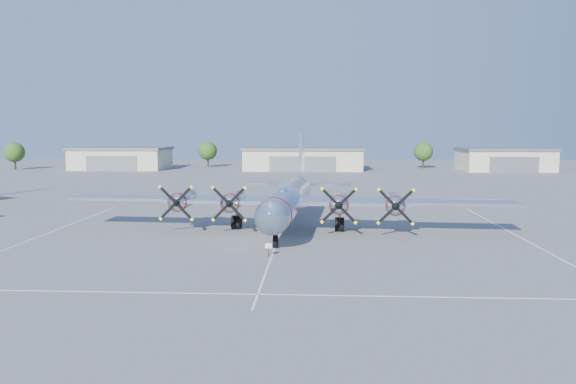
{
  "coord_description": "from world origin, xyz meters",
  "views": [
    {
      "loc": [
        3.52,
        -54.44,
        9.82
      ],
      "look_at": [
        0.4,
        4.42,
        3.2
      ],
      "focal_mm": 35.0,
      "sensor_mm": 36.0,
      "label": 1
    }
  ],
  "objects_px": {
    "tree_west": "(208,151)",
    "info_placard": "(269,247)",
    "hangar_center": "(303,159)",
    "hangar_east": "(504,159)",
    "hangar_west": "(122,158)",
    "tree_east": "(423,152)",
    "tree_far_west": "(14,152)",
    "main_bomber_b29": "(290,227)"
  },
  "relations": [
    {
      "from": "tree_west",
      "to": "tree_far_west",
      "type": "bearing_deg",
      "value": -165.07
    },
    {
      "from": "hangar_west",
      "to": "info_placard",
      "type": "distance_m",
      "value": 104.08
    },
    {
      "from": "tree_west",
      "to": "hangar_west",
      "type": "bearing_deg",
      "value": -158.11
    },
    {
      "from": "hangar_east",
      "to": "tree_east",
      "type": "height_order",
      "value": "tree_east"
    },
    {
      "from": "hangar_west",
      "to": "tree_far_west",
      "type": "bearing_deg",
      "value": -170.99
    },
    {
      "from": "tree_west",
      "to": "tree_east",
      "type": "height_order",
      "value": "same"
    },
    {
      "from": "hangar_west",
      "to": "tree_west",
      "type": "xyz_separation_m",
      "value": [
        20.0,
        8.04,
        1.51
      ]
    },
    {
      "from": "hangar_east",
      "to": "tree_east",
      "type": "relative_size",
      "value": 3.1
    },
    {
      "from": "hangar_west",
      "to": "hangar_east",
      "type": "bearing_deg",
      "value": 0.0
    },
    {
      "from": "tree_west",
      "to": "tree_east",
      "type": "distance_m",
      "value": 55.04
    },
    {
      "from": "tree_west",
      "to": "tree_east",
      "type": "xyz_separation_m",
      "value": [
        55.0,
        -2.0,
        0.0
      ]
    },
    {
      "from": "tree_far_west",
      "to": "info_placard",
      "type": "height_order",
      "value": "tree_far_west"
    },
    {
      "from": "hangar_center",
      "to": "info_placard",
      "type": "bearing_deg",
      "value": -90.15
    },
    {
      "from": "hangar_center",
      "to": "tree_far_west",
      "type": "xyz_separation_m",
      "value": [
        -70.0,
        -3.96,
        1.51
      ]
    },
    {
      "from": "hangar_west",
      "to": "tree_east",
      "type": "distance_m",
      "value": 75.26
    },
    {
      "from": "info_placard",
      "to": "tree_far_west",
      "type": "bearing_deg",
      "value": 138.12
    },
    {
      "from": "tree_far_west",
      "to": "info_placard",
      "type": "xyz_separation_m",
      "value": [
        69.76,
        -89.98,
        -3.5
      ]
    },
    {
      "from": "hangar_center",
      "to": "tree_east",
      "type": "relative_size",
      "value": 4.31
    },
    {
      "from": "hangar_east",
      "to": "tree_west",
      "type": "distance_m",
      "value": 73.46
    },
    {
      "from": "tree_far_west",
      "to": "tree_east",
      "type": "distance_m",
      "value": 100.5
    },
    {
      "from": "hangar_west",
      "to": "main_bomber_b29",
      "type": "bearing_deg",
      "value": -60.45
    },
    {
      "from": "hangar_center",
      "to": "main_bomber_b29",
      "type": "distance_m",
      "value": 80.72
    },
    {
      "from": "hangar_east",
      "to": "info_placard",
      "type": "xyz_separation_m",
      "value": [
        -48.24,
        -93.95,
        -1.99
      ]
    },
    {
      "from": "hangar_east",
      "to": "main_bomber_b29",
      "type": "height_order",
      "value": "hangar_east"
    },
    {
      "from": "main_bomber_b29",
      "to": "hangar_east",
      "type": "bearing_deg",
      "value": 63.46
    },
    {
      "from": "hangar_center",
      "to": "tree_west",
      "type": "distance_m",
      "value": 26.3
    },
    {
      "from": "hangar_west",
      "to": "main_bomber_b29",
      "type": "relative_size",
      "value": 0.52
    },
    {
      "from": "hangar_center",
      "to": "tree_far_west",
      "type": "height_order",
      "value": "tree_far_west"
    },
    {
      "from": "hangar_east",
      "to": "main_bomber_b29",
      "type": "distance_m",
      "value": 93.54
    },
    {
      "from": "tree_east",
      "to": "info_placard",
      "type": "xyz_separation_m",
      "value": [
        -30.24,
        -99.98,
        -3.5
      ]
    },
    {
      "from": "tree_east",
      "to": "tree_far_west",
      "type": "bearing_deg",
      "value": -174.29
    },
    {
      "from": "hangar_east",
      "to": "tree_east",
      "type": "xyz_separation_m",
      "value": [
        -18.0,
        6.04,
        1.51
      ]
    },
    {
      "from": "tree_west",
      "to": "main_bomber_b29",
      "type": "xyz_separation_m",
      "value": [
        25.73,
        -88.71,
        -4.22
      ]
    },
    {
      "from": "tree_east",
      "to": "info_placard",
      "type": "height_order",
      "value": "tree_east"
    },
    {
      "from": "hangar_center",
      "to": "hangar_east",
      "type": "relative_size",
      "value": 1.39
    },
    {
      "from": "tree_west",
      "to": "info_placard",
      "type": "relative_size",
      "value": 6.44
    },
    {
      "from": "hangar_west",
      "to": "tree_east",
      "type": "height_order",
      "value": "tree_east"
    },
    {
      "from": "hangar_west",
      "to": "tree_west",
      "type": "distance_m",
      "value": 21.61
    },
    {
      "from": "tree_west",
      "to": "main_bomber_b29",
      "type": "bearing_deg",
      "value": -73.83
    },
    {
      "from": "hangar_west",
      "to": "hangar_center",
      "type": "xyz_separation_m",
      "value": [
        45.0,
        -0.0,
        -0.0
      ]
    },
    {
      "from": "hangar_center",
      "to": "hangar_east",
      "type": "bearing_deg",
      "value": 0.0
    },
    {
      "from": "info_placard",
      "to": "hangar_center",
      "type": "bearing_deg",
      "value": 100.19
    }
  ]
}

